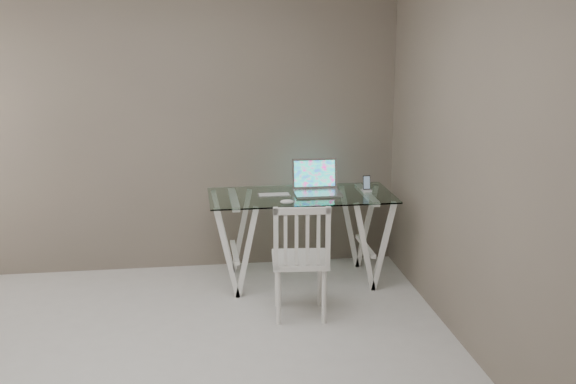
{
  "coord_description": "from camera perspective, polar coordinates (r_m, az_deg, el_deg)",
  "views": [
    {
      "loc": [
        0.2,
        -3.87,
        2.21
      ],
      "look_at": [
        0.95,
        1.45,
        0.85
      ],
      "focal_mm": 45.0,
      "sensor_mm": 36.0,
      "label": 1
    }
  ],
  "objects": [
    {
      "name": "room",
      "position": [
        3.93,
        -11.9,
        6.69
      ],
      "size": [
        4.5,
        4.52,
        2.71
      ],
      "color": "#B9B6B1",
      "rests_on": "ground"
    },
    {
      "name": "mouse",
      "position": [
        5.6,
        -0.07,
        -0.77
      ],
      "size": [
        0.11,
        0.06,
        0.03
      ],
      "primitive_type": "ellipsoid",
      "color": "silver",
      "rests_on": "desk"
    },
    {
      "name": "chair",
      "position": [
        5.22,
        1.01,
        -5.06
      ],
      "size": [
        0.44,
        0.44,
        0.88
      ],
      "rotation": [
        0.0,
        0.0,
        -0.09
      ],
      "color": "silver",
      "rests_on": "ground"
    },
    {
      "name": "desk",
      "position": [
        5.98,
        1.03,
        -3.59
      ],
      "size": [
        1.5,
        0.7,
        0.75
      ],
      "color": "silver",
      "rests_on": "ground"
    },
    {
      "name": "phone_dock",
      "position": [
        6.01,
        6.24,
        0.39
      ],
      "size": [
        0.07,
        0.07,
        0.13
      ],
      "color": "white",
      "rests_on": "desk"
    },
    {
      "name": "laptop",
      "position": [
        5.94,
        2.24,
        0.57
      ],
      "size": [
        0.38,
        0.3,
        0.27
      ],
      "color": "#BBBBC0",
      "rests_on": "desk"
    },
    {
      "name": "keyboard",
      "position": [
        5.87,
        -1.12,
        -0.22
      ],
      "size": [
        0.26,
        0.11,
        0.01
      ],
      "primitive_type": "cube",
      "color": "silver",
      "rests_on": "desk"
    }
  ]
}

